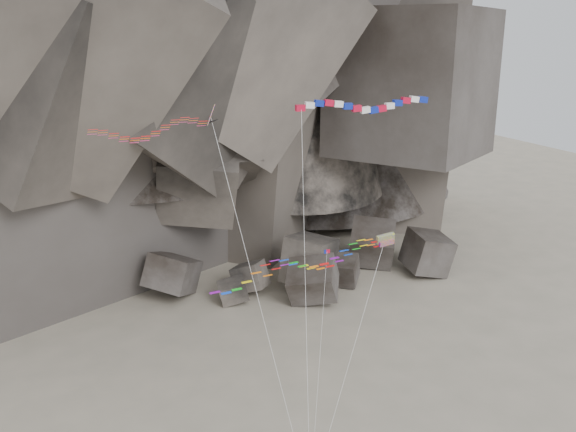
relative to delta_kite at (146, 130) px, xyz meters
name	(u,v)px	position (x,y,z in m)	size (l,w,h in m)	color
boulder_field	(320,268)	(31.20, 31.94, -27.32)	(44.83, 18.89, 8.59)	#47423F
delta_kite	(146,130)	(0.00, 0.00, 0.00)	(13.22, 7.59, 29.74)	red
banner_kite	(363,107)	(16.38, -1.17, 0.64)	(12.67, 7.18, 29.47)	red
parafoil_kite	(298,264)	(9.68, -3.51, -10.10)	(15.98, 3.95, 19.17)	#D4EB0D
pennant_kite	(323,302)	(14.12, 0.43, -15.77)	(6.79, 9.61, 16.10)	red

